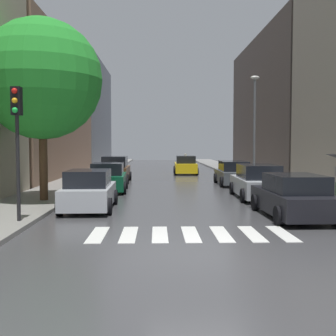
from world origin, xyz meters
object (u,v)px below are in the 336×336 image
at_px(parked_car_left_second, 108,178).
at_px(parked_car_left_third, 115,170).
at_px(parked_car_left_nearest, 89,191).
at_px(traffic_light_left_corner, 17,124).
at_px(lamp_post_right, 254,121).
at_px(parked_car_right_second, 257,182).
at_px(parked_car_right_third, 233,174).
at_px(taxi_midroad, 185,165).
at_px(street_tree_left, 42,79).
at_px(parked_car_right_nearest, 293,197).

bearing_deg(parked_car_left_second, parked_car_left_third, -0.56).
relative_size(parked_car_left_nearest, traffic_light_left_corner, 0.97).
xyz_separation_m(parked_car_left_nearest, lamp_post_right, (9.26, 11.00, 3.45)).
xyz_separation_m(parked_car_right_second, parked_car_right_third, (0.04, 6.62, -0.04)).
height_order(parked_car_left_nearest, taxi_midroad, taxi_midroad).
height_order(parked_car_left_second, traffic_light_left_corner, traffic_light_left_corner).
xyz_separation_m(parked_car_right_third, traffic_light_left_corner, (-9.39, -13.16, 2.55)).
distance_m(parked_car_left_second, parked_car_right_third, 8.41).
distance_m(parked_car_left_nearest, street_tree_left, 5.58).
xyz_separation_m(parked_car_left_nearest, parked_car_right_third, (7.65, 9.92, -0.02)).
height_order(parked_car_right_nearest, lamp_post_right, lamp_post_right).
bearing_deg(street_tree_left, parked_car_left_nearest, -39.08).
bearing_deg(parked_car_right_third, street_tree_left, 129.64).
bearing_deg(traffic_light_left_corner, taxi_midroad, 73.19).
distance_m(parked_car_right_second, taxi_midroad, 16.83).
height_order(parked_car_right_third, traffic_light_left_corner, traffic_light_left_corner).
bearing_deg(parked_car_right_nearest, parked_car_left_second, 41.63).
height_order(parked_car_right_second, taxi_midroad, taxi_midroad).
relative_size(parked_car_left_second, parked_car_right_third, 0.94).
bearing_deg(parked_car_left_third, parked_car_right_third, -105.97).
height_order(parked_car_right_third, lamp_post_right, lamp_post_right).
xyz_separation_m(parked_car_right_second, taxi_midroad, (-2.34, 16.66, -0.01)).
bearing_deg(parked_car_right_third, parked_car_right_second, -179.57).
bearing_deg(parked_car_right_second, street_tree_left, 99.44).
bearing_deg(parked_car_left_third, street_tree_left, 168.27).
bearing_deg(lamp_post_right, taxi_midroad, 114.01).
height_order(taxi_midroad, street_tree_left, street_tree_left).
xyz_separation_m(parked_car_right_nearest, parked_car_right_second, (-0.01, 5.26, 0.04)).
relative_size(taxi_midroad, traffic_light_left_corner, 1.06).
height_order(parked_car_left_third, lamp_post_right, lamp_post_right).
xyz_separation_m(parked_car_right_nearest, parked_car_right_third, (0.02, 11.88, -0.00)).
distance_m(parked_car_left_nearest, parked_car_left_third, 12.16).
bearing_deg(lamp_post_right, parked_car_left_third, 172.94).
bearing_deg(street_tree_left, parked_car_right_nearest, -21.15).
xyz_separation_m(parked_car_left_second, parked_car_right_third, (7.64, 3.51, -0.02)).
relative_size(street_tree_left, lamp_post_right, 1.13).
distance_m(parked_car_right_second, parked_car_right_third, 6.62).
xyz_separation_m(parked_car_right_second, lamp_post_right, (1.65, 7.71, 3.42)).
relative_size(parked_car_left_nearest, parked_car_left_third, 0.99).
bearing_deg(taxi_midroad, traffic_light_left_corner, 164.49).
relative_size(parked_car_right_nearest, street_tree_left, 0.58).
bearing_deg(parked_car_right_third, parked_car_left_nearest, 143.11).
bearing_deg(traffic_light_left_corner, parked_car_left_third, 84.15).
distance_m(parked_car_right_third, taxi_midroad, 10.32).
bearing_deg(parked_car_left_nearest, parked_car_left_third, -0.35).
bearing_deg(parked_car_left_second, street_tree_left, 150.63).
bearing_deg(parked_car_left_third, parked_car_right_nearest, -151.05).
relative_size(parked_car_left_nearest, parked_car_left_second, 0.98).
bearing_deg(parked_car_left_second, parked_car_right_nearest, -139.95).
bearing_deg(parked_car_right_nearest, lamp_post_right, -7.84).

